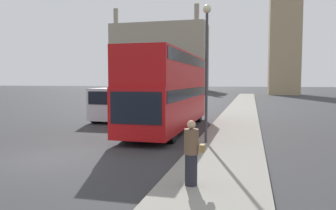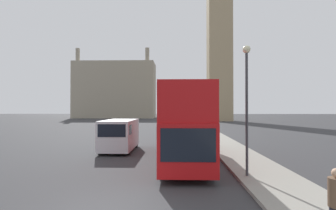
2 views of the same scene
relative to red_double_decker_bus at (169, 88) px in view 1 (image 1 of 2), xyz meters
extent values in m
plane|color=#333335|center=(-2.73, -8.21, -2.46)|extent=(300.00, 300.00, 0.00)
cube|color=gray|center=(3.73, -8.21, -2.39)|extent=(2.91, 120.00, 0.15)
cube|color=#9E937F|center=(-21.38, 73.80, 7.04)|extent=(27.21, 10.99, 19.01)
cylinder|color=#9E937F|center=(-32.95, 69.13, 18.64)|extent=(1.32, 1.32, 4.18)
cylinder|color=#9E937F|center=(-9.82, 69.13, 18.64)|extent=(1.32, 1.32, 4.18)
cube|color=#B71114|center=(0.00, 0.00, -1.01)|extent=(2.56, 11.42, 2.28)
cube|color=#B71114|center=(0.00, 0.00, 1.05)|extent=(2.56, 11.19, 1.83)
cube|color=black|center=(0.00, 0.00, -0.29)|extent=(2.60, 10.96, 0.55)
cube|color=black|center=(0.00, 0.00, 1.58)|extent=(2.60, 10.73, 0.55)
cube|color=black|center=(0.00, -5.72, -0.73)|extent=(2.25, 0.03, 1.37)
cylinder|color=black|center=(-0.92, -3.99, -1.88)|extent=(0.72, 1.16, 1.16)
cylinder|color=black|center=(0.92, -3.99, -1.88)|extent=(0.72, 1.16, 1.16)
cylinder|color=black|center=(-0.92, 4.00, -1.88)|extent=(0.72, 1.16, 1.16)
cylinder|color=black|center=(0.92, 4.00, -1.88)|extent=(0.72, 1.16, 1.16)
cube|color=silver|center=(-4.75, 3.42, -1.19)|extent=(2.20, 5.01, 2.14)
cube|color=black|center=(-4.75, 0.91, -0.72)|extent=(1.87, 0.02, 0.86)
cube|color=black|center=(-4.75, 1.79, -0.72)|extent=(2.23, 0.90, 0.68)
cylinder|color=black|center=(-5.58, 1.72, -2.08)|extent=(0.55, 0.76, 0.76)
cylinder|color=black|center=(-3.93, 1.72, -2.08)|extent=(0.55, 0.76, 0.76)
cylinder|color=black|center=(-5.58, 5.13, -2.08)|extent=(0.55, 0.76, 0.76)
cylinder|color=black|center=(-3.93, 5.13, -2.08)|extent=(0.55, 0.76, 0.76)
cylinder|color=#23232D|center=(3.17, -10.26, -1.90)|extent=(0.32, 0.32, 0.83)
cylinder|color=brown|center=(3.17, -10.26, -1.16)|extent=(0.38, 0.38, 0.65)
sphere|color=tan|center=(3.17, -10.26, -0.72)|extent=(0.22, 0.22, 0.22)
cube|color=olive|center=(3.46, -10.26, -1.33)|extent=(0.12, 0.24, 0.20)
cylinder|color=#38383D|center=(2.75, -4.29, 0.48)|extent=(0.12, 0.12, 5.60)
sphere|color=beige|center=(2.75, -4.29, 3.46)|extent=(0.36, 0.36, 0.36)
camera|label=1|loc=(4.65, -18.50, 0.41)|focal=35.00mm
camera|label=2|loc=(-0.50, -16.35, 0.75)|focal=28.00mm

